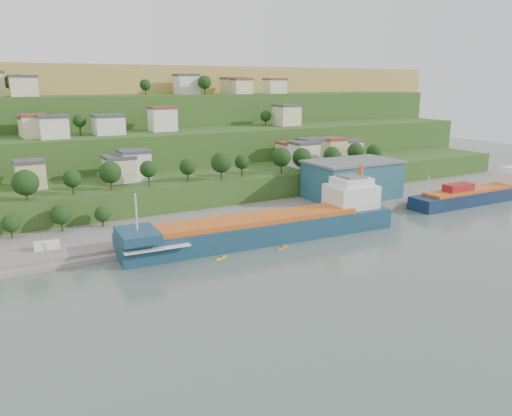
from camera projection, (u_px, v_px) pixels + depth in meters
ground at (292, 248)px, 124.14m from camera, size 500.00×500.00×0.00m
quay at (295, 213)px, 157.33m from camera, size 220.00×26.00×4.00m
pebble_beach at (43, 259)px, 116.38m from camera, size 40.00×18.00×2.40m
hillside at (117, 160)px, 266.43m from camera, size 360.00×210.63×96.00m
cargo_ship_near at (272, 227)px, 131.26m from camera, size 75.75×16.02×19.32m
cargo_ship_far at (479, 195)px, 172.26m from camera, size 54.51×9.62×14.78m
warehouse at (352, 179)px, 168.43m from camera, size 31.33×19.54×12.80m
caravan at (47, 247)px, 117.24m from camera, size 5.91×3.11×2.63m
dinghy at (108, 247)px, 119.95m from camera, size 4.16×2.61×0.78m
kayak_orange at (282, 247)px, 124.09m from camera, size 3.60×1.93×0.91m
kayak_yellow at (221, 257)px, 116.86m from camera, size 3.57×2.04×0.90m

